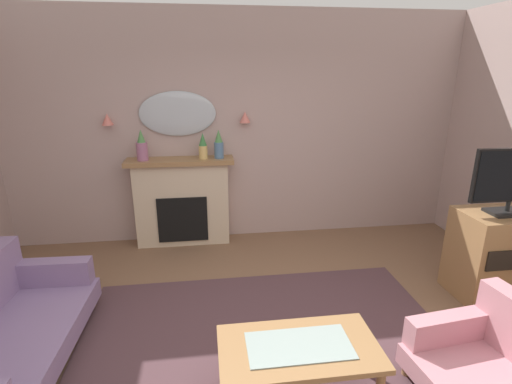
% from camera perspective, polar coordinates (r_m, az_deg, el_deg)
% --- Properties ---
extents(floor, '(6.97, 6.25, 0.10)m').
position_cam_1_polar(floor, '(3.34, 2.39, -25.41)').
color(floor, brown).
rests_on(floor, ground).
extents(wall_back, '(6.97, 0.10, 2.98)m').
position_cam_1_polar(wall_back, '(5.15, -2.63, 9.35)').
color(wall_back, '#B29993').
rests_on(wall_back, ground).
extents(patterned_rug, '(3.20, 2.40, 0.01)m').
position_cam_1_polar(patterned_rug, '(3.45, 1.78, -22.49)').
color(patterned_rug, '#4C3338').
rests_on(patterned_rug, ground).
extents(fireplace, '(1.36, 0.36, 1.16)m').
position_cam_1_polar(fireplace, '(5.14, -10.90, -1.54)').
color(fireplace, beige).
rests_on(fireplace, ground).
extents(mantel_vase_right, '(0.14, 0.14, 0.39)m').
position_cam_1_polar(mantel_vase_right, '(4.97, -16.63, 6.40)').
color(mantel_vase_right, '#9E6084').
rests_on(mantel_vase_right, fireplace).
extents(mantel_vase_left, '(0.11, 0.11, 0.33)m').
position_cam_1_polar(mantel_vase_left, '(4.91, -7.90, 6.73)').
color(mantel_vase_left, tan).
rests_on(mantel_vase_left, fireplace).
extents(mantel_vase_centre, '(0.12, 0.12, 0.37)m').
position_cam_1_polar(mantel_vase_centre, '(4.91, -5.56, 6.95)').
color(mantel_vase_centre, '#4C7093').
rests_on(mantel_vase_centre, fireplace).
extents(wall_mirror, '(0.96, 0.06, 0.56)m').
position_cam_1_polar(wall_mirror, '(5.03, -11.58, 11.34)').
color(wall_mirror, '#B2BCC6').
extents(wall_sconce_left, '(0.14, 0.14, 0.14)m').
position_cam_1_polar(wall_sconce_left, '(5.12, -21.26, 10.05)').
color(wall_sconce_left, '#D17066').
extents(wall_sconce_right, '(0.14, 0.14, 0.14)m').
position_cam_1_polar(wall_sconce_right, '(5.01, -1.65, 11.07)').
color(wall_sconce_right, '#D17066').
extents(coffee_table, '(1.10, 0.60, 0.45)m').
position_cam_1_polar(coffee_table, '(2.86, 6.39, -22.66)').
color(coffee_table, olive).
rests_on(coffee_table, ground).
extents(armchair_near_fireplace, '(0.91, 0.90, 0.71)m').
position_cam_1_polar(armchair_near_fireplace, '(3.33, 32.11, -20.84)').
color(armchair_near_fireplace, '#B77A84').
rests_on(armchair_near_fireplace, ground).
extents(tv_cabinet, '(0.80, 0.57, 0.90)m').
position_cam_1_polar(tv_cabinet, '(4.63, 32.13, -7.87)').
color(tv_cabinet, olive).
rests_on(tv_cabinet, ground).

